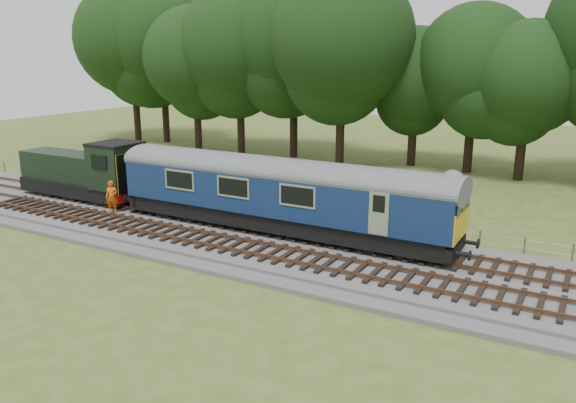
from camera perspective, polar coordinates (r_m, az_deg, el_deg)
The scene contains 9 objects.
ground at distance 28.03m, azimuth -3.57°, elevation -4.29°, with size 120.00×120.00×0.00m, color #405A21.
ballast at distance 27.97m, azimuth -3.57°, elevation -3.95°, with size 70.00×7.00×0.35m, color #4C4C4F.
track_north at distance 29.02m, azimuth -2.08°, elevation -2.73°, with size 67.20×2.40×0.21m.
track_south at distance 26.64m, azimuth -5.45°, elevation -4.41°, with size 67.20×2.40×0.21m.
fence at distance 31.71m, azimuth 0.84°, elevation -1.97°, with size 64.00×0.12×1.00m, color #6B6054, non-canonical shape.
tree_line at distance 47.40m, azimuth 11.00°, elevation 3.40°, with size 70.00×8.00×18.00m, color black, non-canonical shape.
dmu_railcar at distance 28.09m, azimuth -0.90°, elevation 1.32°, with size 18.05×2.86×3.88m.
shunter_loco at distance 37.08m, azimuth -19.87°, elevation 2.75°, with size 8.92×2.60×3.38m.
worker at distance 33.31m, azimuth -17.47°, elevation 0.44°, with size 0.68×0.45×1.87m, color #F2570C.
Camera 1 is at (14.46, -22.20, 9.16)m, focal length 35.00 mm.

